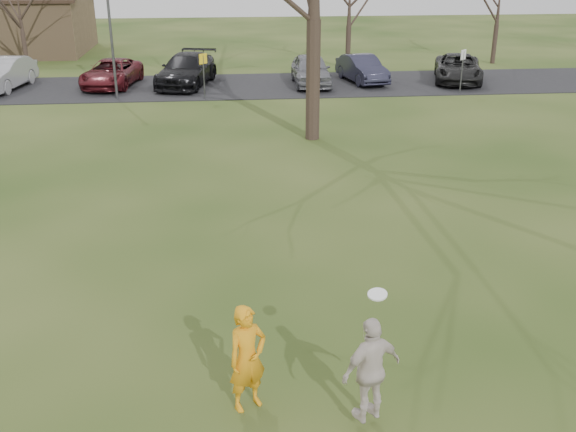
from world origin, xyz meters
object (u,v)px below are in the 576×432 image
object	(u,v)px
car_5	(362,69)
car_1	(3,74)
lamp_post	(109,9)
car_4	(311,70)
player_defender	(247,358)
car_3	(186,70)
car_6	(458,68)
car_2	(112,73)
catching_play	(371,369)

from	to	relation	value
car_5	car_1	bearing A→B (deg)	169.05
car_5	lamp_post	bearing A→B (deg)	-177.95
car_4	lamp_post	xyz separation A→B (m)	(-9.25, -2.30, 3.18)
car_5	lamp_post	size ratio (longest dim) A/B	0.65
player_defender	car_3	bearing A→B (deg)	65.55
player_defender	car_5	world-z (taller)	player_defender
car_4	car_3	bearing A→B (deg)	176.07
car_6	car_5	bearing A→B (deg)	-167.78
car_1	car_4	distance (m)	14.98
car_2	lamp_post	xyz separation A→B (m)	(0.62, -2.94, 3.27)
car_2	catching_play	xyz separation A→B (m)	(7.34, -25.99, 0.29)
car_3	lamp_post	size ratio (longest dim) A/B	0.84
car_3	car_5	xyz separation A→B (m)	(8.89, -0.05, -0.09)
car_1	car_6	bearing A→B (deg)	7.94
car_3	lamp_post	world-z (taller)	lamp_post
car_2	car_4	world-z (taller)	car_4
car_1	car_6	size ratio (longest dim) A/B	0.94
car_3	car_6	world-z (taller)	car_3
car_1	player_defender	bearing A→B (deg)	-58.15
player_defender	car_2	world-z (taller)	player_defender
player_defender	car_5	size ratio (longest dim) A/B	0.42
car_4	catching_play	bearing A→B (deg)	-94.61
player_defender	car_2	bearing A→B (deg)	73.67
player_defender	car_4	size ratio (longest dim) A/B	0.39
catching_play	car_4	bearing A→B (deg)	84.30
catching_play	lamp_post	xyz separation A→B (m)	(-6.72, 23.05, 2.98)
car_4	car_6	xyz separation A→B (m)	(7.63, 0.12, -0.07)
car_5	car_6	size ratio (longest dim) A/B	0.83
car_1	lamp_post	xyz separation A→B (m)	(5.73, -2.75, 3.17)
car_2	car_3	world-z (taller)	car_3
car_5	player_defender	bearing A→B (deg)	-116.54
player_defender	car_1	distance (m)	27.35
car_1	lamp_post	size ratio (longest dim) A/B	0.73
car_1	car_2	xyz separation A→B (m)	(5.11, 0.20, -0.10)
player_defender	car_6	xyz separation A→B (m)	(11.88, 24.84, -0.14)
car_5	catching_play	world-z (taller)	catching_play
car_3	catching_play	xyz separation A→B (m)	(3.65, -25.90, 0.18)
car_5	catching_play	xyz separation A→B (m)	(-5.24, -25.85, 0.27)
car_1	car_4	world-z (taller)	car_1
car_4	car_6	distance (m)	7.63
car_6	car_1	bearing A→B (deg)	-164.24
car_6	catching_play	size ratio (longest dim) A/B	2.41
car_5	car_6	bearing A→B (deg)	-15.48
car_2	car_4	distance (m)	9.89
car_3	catching_play	bearing A→B (deg)	-67.98
catching_play	player_defender	bearing A→B (deg)	159.71
player_defender	car_5	distance (m)	26.16
car_1	car_2	world-z (taller)	car_1
player_defender	lamp_post	world-z (taller)	lamp_post
car_3	catching_play	distance (m)	26.15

